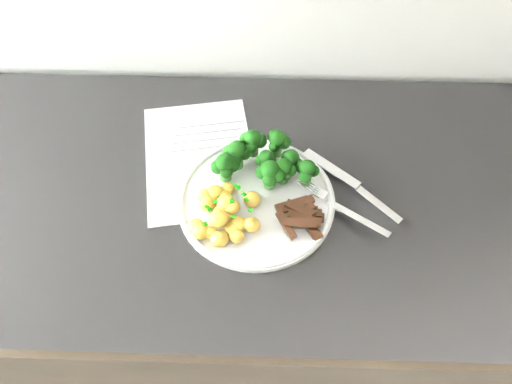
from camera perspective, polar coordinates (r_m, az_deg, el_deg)
counter at (r=1.27m, az=0.10°, el=-11.71°), size 2.32×0.58×0.87m
recipe_paper at (r=0.95m, az=-6.31°, el=3.82°), size 0.24×0.31×0.00m
plate at (r=0.88m, az=0.00°, el=-0.84°), size 0.27×0.27×0.02m
broccoli at (r=0.88m, az=0.80°, el=3.71°), size 0.19×0.11×0.07m
potatoes at (r=0.84m, az=-3.68°, el=-2.49°), size 0.12×0.13×0.04m
beef_strips at (r=0.85m, az=5.00°, el=-2.62°), size 0.08×0.09×0.03m
fork at (r=0.87m, az=9.80°, el=-1.92°), size 0.15×0.12×0.02m
knife at (r=0.90m, az=11.86°, el=-0.21°), size 0.17×0.16×0.02m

